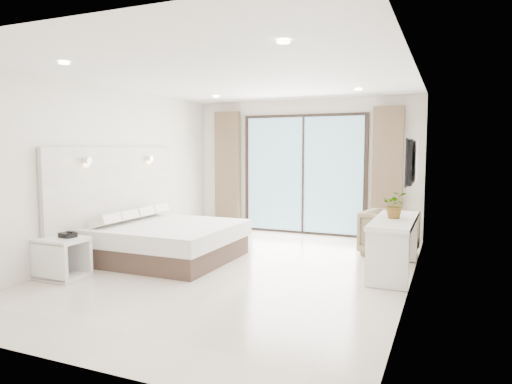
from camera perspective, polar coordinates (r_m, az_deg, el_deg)
ground at (r=6.59m, az=-2.16°, el=-9.76°), size 6.20×6.20×0.00m
room_shell at (r=7.14m, az=-1.00°, el=4.28°), size 4.62×6.22×2.72m
bed at (r=7.27m, az=-11.09°, el=-6.01°), size 2.00×1.91×0.70m
nightstand at (r=6.66m, az=-23.07°, el=-7.61°), size 0.60×0.50×0.54m
phone at (r=6.59m, az=-22.47°, el=-4.98°), size 0.21×0.17×0.07m
console_desk at (r=6.58m, az=16.89°, el=-4.92°), size 0.54×1.72×0.77m
plant at (r=6.56m, az=17.00°, el=-1.90°), size 0.38×0.41×0.29m
armchair at (r=7.71m, az=16.34°, el=-4.65°), size 0.87×0.91×0.81m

